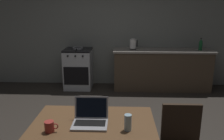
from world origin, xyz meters
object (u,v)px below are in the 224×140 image
frying_pan (78,48)px  electric_kettle (133,44)px  coffee_mug (50,127)px  drinking_glass (128,122)px  stove_oven (79,68)px  laptop (90,119)px  dining_table (93,132)px  bottle (201,45)px

frying_pan → electric_kettle: bearing=1.4°
coffee_mug → drinking_glass: bearing=4.4°
stove_oven → coffee_mug: bearing=-83.7°
stove_oven → electric_kettle: (1.23, 0.00, 0.56)m
electric_kettle → frying_pan: (-1.23, -0.03, -0.09)m
laptop → electric_kettle: size_ratio=1.35×
laptop → drinking_glass: bearing=-18.6°
coffee_mug → stove_oven: bearing=96.3°
stove_oven → dining_table: stove_oven is taller
electric_kettle → bottle: size_ratio=0.91×
drinking_glass → stove_oven: bearing=107.8°
drinking_glass → bottle: bearing=62.4°
bottle → drinking_glass: (-1.65, -3.16, -0.21)m
stove_oven → laptop: bearing=-77.4°
dining_table → frying_pan: frying_pan is taller
laptop → bottle: 3.65m
stove_oven → bottle: (2.68, -0.05, 0.57)m
laptop → stove_oven: bearing=101.7°
frying_pan → drinking_glass: bearing=-72.1°
electric_kettle → drinking_glass: bearing=-93.5°
bottle → electric_kettle: bearing=178.0°
dining_table → laptop: laptop is taller
bottle → frying_pan: bottle is taller
stove_oven → coffee_mug: stove_oven is taller
laptop → coffee_mug: bearing=-154.8°
laptop → drinking_glass: laptop is taller
laptop → dining_table: bearing=-39.3°
dining_table → laptop: 0.13m
dining_table → stove_oven: bearing=102.9°
dining_table → laptop: bearing=141.6°
electric_kettle → bottle: bottle is taller
coffee_mug → frying_pan: bearing=96.3°
electric_kettle → drinking_glass: electric_kettle is taller
dining_table → bottle: bottle is taller
bottle → drinking_glass: bearing=-117.6°
frying_pan → laptop: bearing=-77.4°
electric_kettle → frying_pan: bearing=-178.6°
bottle → laptop: bearing=-123.2°
electric_kettle → coffee_mug: electric_kettle is taller
coffee_mug → laptop: bearing=26.0°
laptop → coffee_mug: (-0.33, -0.16, 0.00)m
electric_kettle → stove_oven: bearing=-179.9°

